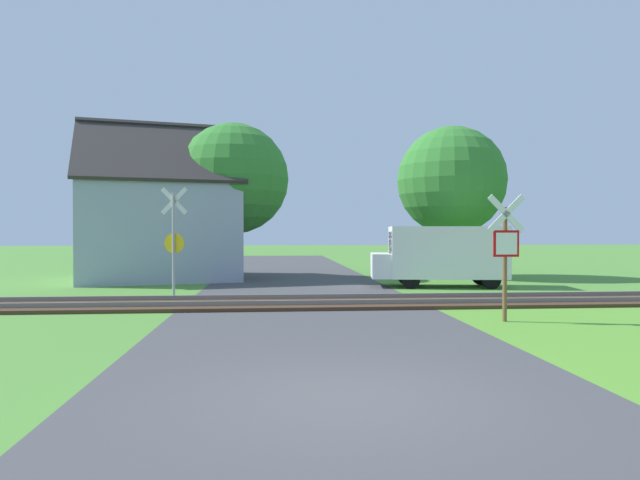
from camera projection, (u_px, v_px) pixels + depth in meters
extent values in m
plane|color=#4C8433|center=(348.00, 399.00, 6.96)|extent=(160.00, 160.00, 0.00)
cube|color=#424244|center=(331.00, 361.00, 8.95)|extent=(6.77, 80.00, 0.01)
cube|color=#422D1E|center=(305.00, 303.00, 15.89)|extent=(60.00, 2.60, 0.10)
cube|color=slate|center=(304.00, 296.00, 16.60)|extent=(60.00, 0.08, 0.12)
cube|color=slate|center=(307.00, 302.00, 15.17)|extent=(60.00, 0.08, 0.12)
cylinder|color=brown|center=(505.00, 264.00, 12.92)|extent=(0.10, 0.10, 2.60)
cube|color=red|center=(506.00, 244.00, 12.85)|extent=(0.60, 0.04, 0.60)
cube|color=white|center=(507.00, 244.00, 12.82)|extent=(0.49, 0.02, 0.49)
cube|color=white|center=(506.00, 214.00, 12.84)|extent=(0.88, 0.05, 0.88)
cube|color=white|center=(506.00, 214.00, 12.84)|extent=(0.88, 0.05, 0.88)
cylinder|color=#9E9EA5|center=(173.00, 245.00, 17.88)|extent=(0.09, 0.09, 3.27)
cube|color=white|center=(174.00, 201.00, 17.92)|extent=(0.86, 0.21, 0.88)
cube|color=white|center=(174.00, 201.00, 17.92)|extent=(0.86, 0.21, 0.88)
cylinder|color=yellow|center=(174.00, 243.00, 17.95)|extent=(0.63, 0.16, 0.64)
cube|color=#99A3B7|center=(158.00, 231.00, 24.76)|extent=(7.57, 7.45, 4.14)
cube|color=#332D2D|center=(160.00, 150.00, 23.26)|extent=(7.25, 4.93, 2.86)
cube|color=#332D2D|center=(157.00, 159.00, 26.17)|extent=(7.25, 4.93, 2.86)
cube|color=brown|center=(199.00, 151.00, 25.26)|extent=(0.60, 0.60, 1.10)
cylinder|color=#513823|center=(451.00, 249.00, 25.65)|extent=(0.29, 0.29, 2.52)
sphere|color=#337A2D|center=(452.00, 181.00, 25.60)|extent=(4.86, 4.86, 4.86)
cylinder|color=#513823|center=(233.00, 249.00, 25.04)|extent=(0.36, 0.36, 2.56)
sphere|color=#337A2D|center=(233.00, 179.00, 24.99)|extent=(4.85, 4.85, 4.85)
cube|color=white|center=(447.00, 252.00, 21.13)|extent=(4.41, 2.44, 1.90)
cube|color=white|center=(381.00, 265.00, 21.26)|extent=(0.93, 1.88, 0.90)
cube|color=#19232D|center=(391.00, 243.00, 21.23)|extent=(0.25, 1.61, 0.85)
cube|color=navy|center=(443.00, 260.00, 22.09)|extent=(3.75, 0.51, 0.16)
cylinder|color=black|center=(406.00, 276.00, 21.99)|extent=(0.70, 0.27, 0.68)
cylinder|color=black|center=(411.00, 279.00, 20.44)|extent=(0.70, 0.27, 0.68)
cylinder|color=black|center=(481.00, 276.00, 21.86)|extent=(0.70, 0.27, 0.68)
cylinder|color=black|center=(491.00, 280.00, 20.30)|extent=(0.70, 0.27, 0.68)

